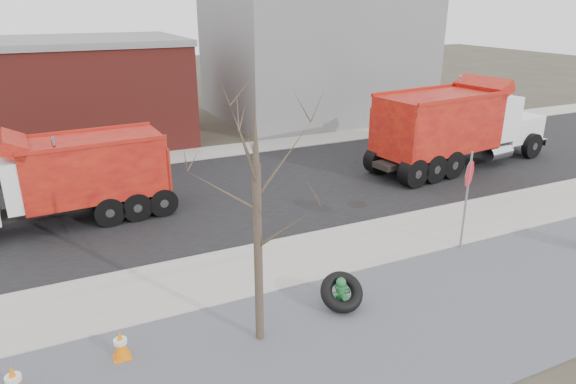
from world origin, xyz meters
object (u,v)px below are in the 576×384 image
fire_hydrant (341,294)px  stop_sign (468,185)px  dump_truck_red_a (457,124)px  dump_truck_red_b (66,177)px  truck_tire (342,292)px

fire_hydrant → stop_sign: bearing=13.8°
dump_truck_red_a → dump_truck_red_b: bearing=170.5°
fire_hydrant → truck_tire: bearing=-67.7°
fire_hydrant → dump_truck_red_b: 9.96m
truck_tire → stop_sign: bearing=14.4°
dump_truck_red_b → stop_sign: bearing=142.5°
fire_hydrant → dump_truck_red_a: 13.03m
fire_hydrant → dump_truck_red_b: bearing=123.2°
stop_sign → dump_truck_red_a: 8.51m
truck_tire → stop_sign: size_ratio=0.40×
dump_truck_red_b → fire_hydrant: bearing=120.2°
dump_truck_red_a → dump_truck_red_b: (-15.87, 0.55, -0.31)m
fire_hydrant → dump_truck_red_b: size_ratio=0.11×
truck_tire → dump_truck_red_a: bearing=36.6°
stop_sign → dump_truck_red_a: size_ratio=0.31×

